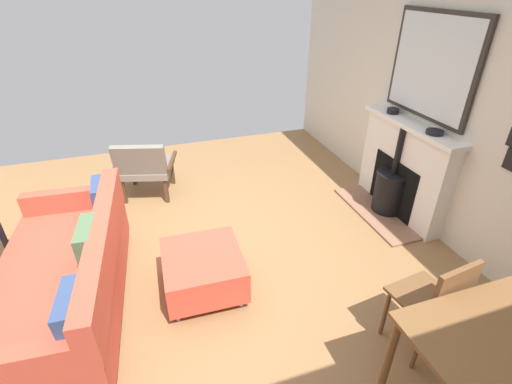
% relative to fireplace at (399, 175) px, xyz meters
% --- Properties ---
extents(ground_plane, '(5.19, 6.00, 0.01)m').
position_rel_fireplace_xyz_m(ground_plane, '(2.41, 0.21, -0.47)').
color(ground_plane, olive).
extents(wall_left, '(0.12, 6.00, 2.80)m').
position_rel_fireplace_xyz_m(wall_left, '(-0.19, 0.21, 0.93)').
color(wall_left, beige).
rests_on(wall_left, ground).
extents(fireplace, '(0.56, 1.36, 1.09)m').
position_rel_fireplace_xyz_m(fireplace, '(0.00, 0.00, 0.00)').
color(fireplace, '#93664C').
rests_on(fireplace, ground).
extents(mirror_over_mantel, '(0.04, 1.11, 1.00)m').
position_rel_fireplace_xyz_m(mirror_over_mantel, '(-0.10, -0.00, 1.18)').
color(mirror_over_mantel, '#2D2823').
extents(mantel_bowl_near, '(0.13, 0.13, 0.06)m').
position_rel_fireplace_xyz_m(mantel_bowl_near, '(-0.01, -0.32, 0.65)').
color(mantel_bowl_near, black).
rests_on(mantel_bowl_near, fireplace).
extents(mantel_bowl_far, '(0.17, 0.17, 0.04)m').
position_rel_fireplace_xyz_m(mantel_bowl_far, '(-0.01, 0.33, 0.64)').
color(mantel_bowl_far, black).
rests_on(mantel_bowl_far, fireplace).
extents(sofa, '(1.07, 1.99, 0.81)m').
position_rel_fireplace_xyz_m(sofa, '(3.43, 0.46, -0.12)').
color(sofa, '#B2B2B7').
rests_on(sofa, ground).
extents(ottoman, '(0.68, 0.71, 0.39)m').
position_rel_fireplace_xyz_m(ottoman, '(2.37, 0.57, -0.23)').
color(ottoman, '#B2B2B7').
rests_on(ottoman, ground).
extents(armchair_accent, '(0.80, 0.74, 0.77)m').
position_rel_fireplace_xyz_m(armchair_accent, '(2.72, -1.23, -0.04)').
color(armchair_accent, '#4C3321').
rests_on(armchair_accent, ground).
extents(dining_table, '(1.04, 0.74, 0.75)m').
position_rel_fireplace_xyz_m(dining_table, '(0.99, 2.19, 0.17)').
color(dining_table, brown).
rests_on(dining_table, ground).
extents(dining_chair_near_fireplace, '(0.45, 0.45, 0.87)m').
position_rel_fireplace_xyz_m(dining_chair_near_fireplace, '(0.98, 1.68, 0.05)').
color(dining_chair_near_fireplace, brown).
rests_on(dining_chair_near_fireplace, ground).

